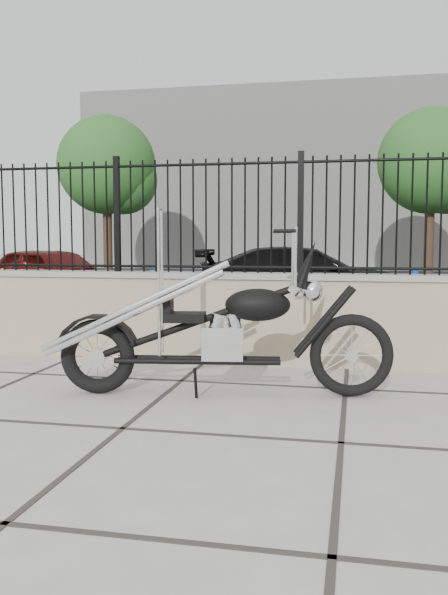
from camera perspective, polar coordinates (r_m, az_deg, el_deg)
name	(u,v)px	position (r m, az deg, el deg)	size (l,w,h in m)	color
ground_plane	(122,429)	(4.53, -9.18, -11.67)	(90.00, 90.00, 0.00)	#99968E
parking_lot	(295,289)	(16.66, 6.47, 0.80)	(30.00, 30.00, 0.00)	black
retaining_wall	(206,317)	(6.78, -1.62, -1.77)	(14.00, 0.36, 0.96)	gray
iron_fence	(206,216)	(6.73, -1.64, 7.40)	(14.00, 0.08, 1.20)	black
background_building	(325,182)	(30.69, 9.09, 10.32)	(22.00, 6.00, 8.00)	beige
chopper_motorcycle	(217,301)	(5.25, -0.68, -0.30)	(2.68, 0.47, 1.61)	black
car_red	(53,276)	(12.62, -15.22, 1.85)	(1.39, 3.45, 1.17)	#4A0D0A
car_black	(305,278)	(11.83, 7.35, 1.75)	(1.63, 4.02, 1.17)	black
bollard_a	(154,298)	(9.50, -6.40, -0.07)	(0.10, 0.10, 0.85)	#0D1EC8
bollard_b	(413,303)	(8.69, 16.78, -0.49)	(0.11, 0.11, 0.94)	#0B62B1
tree_left	(106,161)	(22.53, -10.60, 12.08)	(3.37, 3.37, 5.69)	#382619
tree_right	(431,156)	(20.83, 18.27, 12.07)	(3.25, 3.25, 5.49)	#382619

